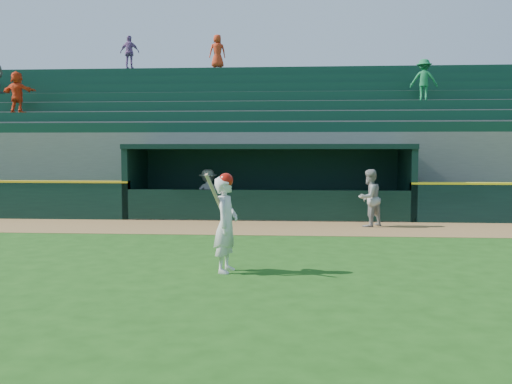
# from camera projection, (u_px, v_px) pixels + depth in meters

# --- Properties ---
(ground) EXTENTS (120.00, 120.00, 0.00)m
(ground) POSITION_uv_depth(u_px,v_px,m) (250.00, 261.00, 11.75)
(ground) COLOR #1C4A12
(ground) RESTS_ON ground
(warning_track) EXTENTS (40.00, 3.00, 0.01)m
(warning_track) POSITION_uv_depth(u_px,v_px,m) (264.00, 228.00, 16.63)
(warning_track) COLOR olive
(warning_track) RESTS_ON ground
(dugout_player_front) EXTENTS (1.05, 1.03, 1.70)m
(dugout_player_front) POSITION_uv_depth(u_px,v_px,m) (369.00, 198.00, 16.83)
(dugout_player_front) COLOR gray
(dugout_player_front) RESTS_ON ground
(dugout_player_inside) EXTENTS (1.14, 0.77, 1.62)m
(dugout_player_inside) POSITION_uv_depth(u_px,v_px,m) (208.00, 193.00, 19.24)
(dugout_player_inside) COLOR gray
(dugout_player_inside) RESTS_ON ground
(dugout) EXTENTS (9.40, 2.80, 2.46)m
(dugout) POSITION_uv_depth(u_px,v_px,m) (269.00, 176.00, 19.61)
(dugout) COLOR slate
(dugout) RESTS_ON ground
(stands) EXTENTS (34.50, 6.25, 7.51)m
(stands) POSITION_uv_depth(u_px,v_px,m) (274.00, 147.00, 24.07)
(stands) COLOR slate
(stands) RESTS_ON ground
(batter_at_plate) EXTENTS (0.60, 0.80, 1.87)m
(batter_at_plate) POSITION_uv_depth(u_px,v_px,m) (226.00, 223.00, 10.60)
(batter_at_plate) COLOR silver
(batter_at_plate) RESTS_ON ground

